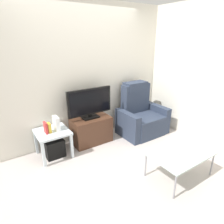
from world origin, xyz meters
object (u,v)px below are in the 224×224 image
television (90,103)px  subwoofer_box (54,147)px  side_table (52,135)px  cell_phone (176,152)px  book_middle (49,128)px  game_console (56,123)px  tv_stand (91,130)px  coffee_table (180,154)px  recliner_armchair (141,116)px  book_leftmost (46,128)px

television → subwoofer_box: size_ratio=2.80×
television → side_table: (-0.78, -0.07, -0.42)m
cell_phone → book_middle: bearing=127.6°
subwoofer_box → game_console: game_console is taller
television → cell_phone: 1.74m
tv_stand → cell_phone: size_ratio=5.02×
television → coffee_table: (0.60, -1.65, -0.45)m
recliner_armchair → book_leftmost: size_ratio=5.70×
television → game_console: (-0.69, -0.06, -0.22)m
coffee_table → book_leftmost: bearing=133.6°
subwoofer_box → coffee_table: 2.10m
side_table → book_middle: size_ratio=3.28×
coffee_table → book_middle: bearing=132.5°
coffee_table → side_table: bearing=131.2°
side_table → cell_phone: bearing=-48.5°
tv_stand → cell_phone: 1.68m
tv_stand → game_console: bearing=-176.3°
recliner_armchair → book_leftmost: bearing=173.6°
side_table → coffee_table: side_table is taller
side_table → book_middle: 0.17m
television → cell_phone: (0.57, -1.59, -0.42)m
coffee_table → subwoofer_box: bearing=131.2°
book_leftmost → game_console: 0.19m
side_table → coffee_table: (1.38, -1.57, -0.03)m
side_table → subwoofer_box: 0.24m
television → game_console: size_ratio=3.76×
recliner_armchair → subwoofer_box: 1.90m
subwoofer_box → coffee_table: (1.38, -1.57, 0.21)m
tv_stand → television: size_ratio=0.85×
television → cell_phone: television is taller
side_table → tv_stand: bearing=4.0°
television → book_leftmost: (-0.88, -0.09, -0.25)m
tv_stand → book_middle: bearing=-174.8°
recliner_armchair → game_console: bearing=172.3°
television → book_leftmost: 0.91m
book_leftmost → cell_phone: book_leftmost is taller
tv_stand → subwoofer_box: tv_stand is taller
recliner_armchair → subwoofer_box: recliner_armchair is taller
subwoofer_box → game_console: 0.45m
side_table → book_middle: (-0.04, -0.02, 0.16)m
game_console → cell_phone: game_console is taller
game_console → coffee_table: 2.05m
recliner_armchair → cell_phone: size_ratio=7.20×
television → game_console: 0.72m
book_leftmost → book_middle: bearing=0.0°
television → book_leftmost: bearing=-173.9°
side_table → book_leftmost: bearing=-168.7°
tv_stand → game_console: (-0.69, -0.04, 0.34)m
game_console → coffee_table: (1.29, -1.58, -0.23)m
book_leftmost → recliner_armchair: bearing=-3.7°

